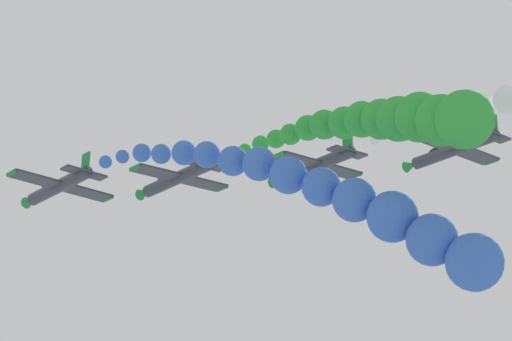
# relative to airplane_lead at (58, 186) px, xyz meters

# --- Properties ---
(airplane_lead) EXTENTS (9.56, 10.35, 2.33)m
(airplane_lead) POSITION_rel_airplane_lead_xyz_m (0.00, 0.00, 0.00)
(airplane_lead) COLOR #333842
(smoke_trail_lead) EXTENTS (9.79, 31.83, 15.50)m
(smoke_trail_lead) POSITION_rel_airplane_lead_xyz_m (4.79, -29.67, -8.46)
(smoke_trail_lead) COLOR blue
(airplane_left_inner) EXTENTS (9.57, 10.35, 2.33)m
(airplane_left_inner) POSITION_rel_airplane_lead_xyz_m (8.60, -5.05, 1.35)
(airplane_left_inner) COLOR #333842
(smoke_trail_left_inner) EXTENTS (5.88, 28.85, 9.01)m
(smoke_trail_left_inner) POSITION_rel_airplane_lead_xyz_m (6.34, -32.53, -3.01)
(smoke_trail_left_inner) COLOR green
(airplane_right_inner) EXTENTS (9.57, 10.35, 2.34)m
(airplane_right_inner) POSITION_rel_airplane_lead_xyz_m (18.00, -12.44, 2.67)
(airplane_right_inner) COLOR #333842
(smoke_trail_right_inner) EXTENTS (2.68, 17.53, 3.20)m
(smoke_trail_right_inner) POSITION_rel_airplane_lead_xyz_m (17.50, -31.79, 1.70)
(smoke_trail_right_inner) COLOR white
(airplane_left_outer) EXTENTS (9.56, 10.35, 2.32)m
(airplane_left_outer) POSITION_rel_airplane_lead_xyz_m (26.91, -20.77, 3.95)
(airplane_left_outer) COLOR #333842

